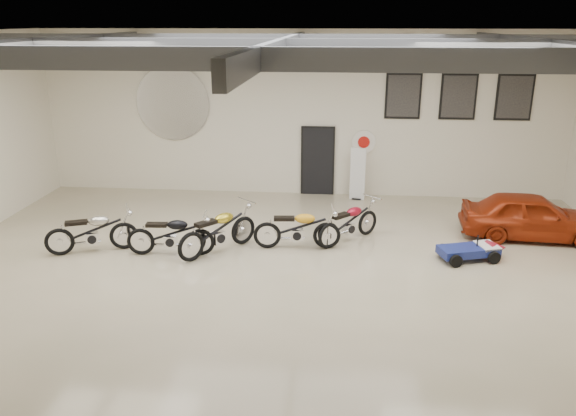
# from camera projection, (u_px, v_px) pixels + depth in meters

# --- Properties ---
(floor) EXTENTS (16.00, 12.00, 0.01)m
(floor) POSITION_uv_depth(u_px,v_px,m) (283.00, 273.00, 12.22)
(floor) COLOR #BBAB8F
(floor) RESTS_ON ground
(ceiling) EXTENTS (16.00, 12.00, 0.01)m
(ceiling) POSITION_uv_depth(u_px,v_px,m) (282.00, 33.00, 10.62)
(ceiling) COLOR slate
(ceiling) RESTS_ON back_wall
(back_wall) EXTENTS (16.00, 0.02, 5.00)m
(back_wall) POSITION_uv_depth(u_px,v_px,m) (302.00, 115.00, 17.09)
(back_wall) COLOR beige
(back_wall) RESTS_ON floor
(ceiling_beams) EXTENTS (15.80, 11.80, 0.32)m
(ceiling_beams) POSITION_uv_depth(u_px,v_px,m) (282.00, 47.00, 10.70)
(ceiling_beams) COLOR #56585E
(ceiling_beams) RESTS_ON ceiling
(door) EXTENTS (0.92, 0.08, 2.10)m
(door) POSITION_uv_depth(u_px,v_px,m) (318.00, 162.00, 17.46)
(door) COLOR black
(door) RESTS_ON back_wall
(logo_plaque) EXTENTS (2.30, 0.06, 1.16)m
(logo_plaque) POSITION_uv_depth(u_px,v_px,m) (173.00, 103.00, 17.28)
(logo_plaque) COLOR silver
(logo_plaque) RESTS_ON back_wall
(poster_left) EXTENTS (1.05, 0.08, 1.35)m
(poster_left) POSITION_uv_depth(u_px,v_px,m) (403.00, 96.00, 16.60)
(poster_left) COLOR black
(poster_left) RESTS_ON back_wall
(poster_mid) EXTENTS (1.05, 0.08, 1.35)m
(poster_mid) POSITION_uv_depth(u_px,v_px,m) (458.00, 97.00, 16.47)
(poster_mid) COLOR black
(poster_mid) RESTS_ON back_wall
(poster_right) EXTENTS (1.05, 0.08, 1.35)m
(poster_right) POSITION_uv_depth(u_px,v_px,m) (514.00, 97.00, 16.33)
(poster_right) COLOR black
(poster_right) RESTS_ON back_wall
(oil_sign) EXTENTS (0.72, 0.10, 0.72)m
(oil_sign) POSITION_uv_depth(u_px,v_px,m) (364.00, 142.00, 17.13)
(oil_sign) COLOR white
(oil_sign) RESTS_ON back_wall
(banner_stand) EXTENTS (0.49, 0.28, 1.69)m
(banner_stand) POSITION_uv_depth(u_px,v_px,m) (358.00, 173.00, 16.99)
(banner_stand) COLOR white
(banner_stand) RESTS_ON floor
(motorcycle_silver) EXTENTS (2.16, 1.34, 1.07)m
(motorcycle_silver) POSITION_uv_depth(u_px,v_px,m) (91.00, 231.00, 13.17)
(motorcycle_silver) COLOR silver
(motorcycle_silver) RESTS_ON floor
(motorcycle_black) EXTENTS (2.05, 0.77, 1.05)m
(motorcycle_black) POSITION_uv_depth(u_px,v_px,m) (170.00, 234.00, 13.02)
(motorcycle_black) COLOR silver
(motorcycle_black) RESTS_ON floor
(motorcycle_gold) EXTENTS (1.94, 2.08, 1.13)m
(motorcycle_gold) POSITION_uv_depth(u_px,v_px,m) (218.00, 230.00, 13.16)
(motorcycle_gold) COLOR silver
(motorcycle_gold) RESTS_ON floor
(motorcycle_yellow) EXTENTS (2.09, 0.80, 1.06)m
(motorcycle_yellow) POSITION_uv_depth(u_px,v_px,m) (297.00, 228.00, 13.39)
(motorcycle_yellow) COLOR silver
(motorcycle_yellow) RESTS_ON floor
(motorcycle_red) EXTENTS (1.83, 1.85, 1.03)m
(motorcycle_red) POSITION_uv_depth(u_px,v_px,m) (349.00, 222.00, 13.83)
(motorcycle_red) COLOR silver
(motorcycle_red) RESTS_ON floor
(go_kart) EXTENTS (1.80, 1.19, 0.60)m
(go_kart) POSITION_uv_depth(u_px,v_px,m) (474.00, 247.00, 12.84)
(go_kart) COLOR navy
(go_kart) RESTS_ON floor
(vintage_car) EXTENTS (1.61, 3.51, 1.17)m
(vintage_car) POSITION_uv_depth(u_px,v_px,m) (532.00, 216.00, 14.03)
(vintage_car) COLOR #98290D
(vintage_car) RESTS_ON floor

